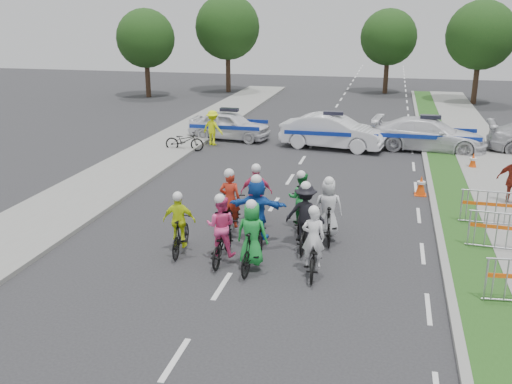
% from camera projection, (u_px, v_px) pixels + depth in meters
% --- Properties ---
extents(ground, '(90.00, 90.00, 0.00)m').
position_uv_depth(ground, '(222.00, 286.00, 13.19)').
color(ground, '#28282B').
rests_on(ground, ground).
extents(curb_right, '(0.20, 60.00, 0.12)m').
position_uv_depth(curb_right, '(438.00, 226.00, 16.68)').
color(curb_right, gray).
rests_on(curb_right, ground).
extents(grass_strip, '(1.20, 60.00, 0.11)m').
position_uv_depth(grass_strip, '(463.00, 228.00, 16.53)').
color(grass_strip, '#214917').
rests_on(grass_strip, ground).
extents(sidewalk_left, '(3.00, 60.00, 0.13)m').
position_uv_depth(sidewalk_left, '(80.00, 198.00, 19.23)').
color(sidewalk_left, gray).
rests_on(sidewalk_left, ground).
extents(rider_0, '(0.74, 1.77, 1.76)m').
position_uv_depth(rider_0, '(313.00, 251.00, 13.68)').
color(rider_0, black).
rests_on(rider_0, ground).
extents(rider_1, '(0.80, 1.77, 1.84)m').
position_uv_depth(rider_1, '(252.00, 242.00, 13.84)').
color(rider_1, black).
rests_on(rider_1, ground).
extents(rider_2, '(0.77, 1.80, 1.81)m').
position_uv_depth(rider_2, '(221.00, 236.00, 14.35)').
color(rider_2, black).
rests_on(rider_2, ground).
extents(rider_3, '(0.89, 1.67, 1.71)m').
position_uv_depth(rider_3, '(180.00, 229.00, 14.81)').
color(rider_3, black).
rests_on(rider_3, ground).
extents(rider_4, '(1.04, 1.84, 1.87)m').
position_uv_depth(rider_4, '(305.00, 222.00, 15.17)').
color(rider_4, black).
rests_on(rider_4, ground).
extents(rider_5, '(1.60, 1.91, 1.99)m').
position_uv_depth(rider_5, '(257.00, 215.00, 15.36)').
color(rider_5, black).
rests_on(rider_5, ground).
extents(rider_6, '(0.78, 1.92, 1.92)m').
position_uv_depth(rider_6, '(231.00, 211.00, 16.23)').
color(rider_6, black).
rests_on(rider_6, ground).
extents(rider_7, '(0.86, 1.83, 1.87)m').
position_uv_depth(rider_7, '(328.00, 216.00, 15.60)').
color(rider_7, black).
rests_on(rider_7, ground).
extents(rider_8, '(0.78, 1.78, 1.77)m').
position_uv_depth(rider_8, '(301.00, 207.00, 16.53)').
color(rider_8, black).
rests_on(rider_8, ground).
extents(rider_9, '(0.99, 1.83, 1.86)m').
position_uv_depth(rider_9, '(257.00, 200.00, 16.90)').
color(rider_9, black).
rests_on(rider_9, ground).
extents(police_car_0, '(4.23, 2.15, 1.38)m').
position_uv_depth(police_car_0, '(229.00, 125.00, 28.13)').
color(police_car_0, white).
rests_on(police_car_0, ground).
extents(police_car_1, '(4.92, 2.35, 1.56)m').
position_uv_depth(police_car_1, '(333.00, 132.00, 26.21)').
color(police_car_1, white).
rests_on(police_car_1, ground).
extents(police_car_2, '(5.25, 2.67, 1.46)m').
position_uv_depth(police_car_2, '(429.00, 135.00, 25.83)').
color(police_car_2, white).
rests_on(police_car_2, ground).
extents(marshal_hiviz, '(1.20, 0.91, 1.64)m').
position_uv_depth(marshal_hiviz, '(213.00, 128.00, 26.84)').
color(marshal_hiviz, '#E7FF0D').
rests_on(marshal_hiviz, ground).
extents(barrier_1, '(2.04, 0.67, 1.12)m').
position_uv_depth(barrier_1, '(508.00, 234.00, 14.78)').
color(barrier_1, '#A5A8AD').
rests_on(barrier_1, ground).
extents(barrier_2, '(2.01, 0.56, 1.12)m').
position_uv_depth(barrier_2, '(496.00, 210.00, 16.57)').
color(barrier_2, '#A5A8AD').
rests_on(barrier_2, ground).
extents(cone_0, '(0.40, 0.40, 0.70)m').
position_uv_depth(cone_0, '(421.00, 186.00, 19.61)').
color(cone_0, '#F24C0C').
rests_on(cone_0, ground).
extents(cone_1, '(0.40, 0.40, 0.70)m').
position_uv_depth(cone_1, '(473.00, 162.00, 22.73)').
color(cone_1, '#F24C0C').
rests_on(cone_1, ground).
extents(parked_bike, '(1.82, 0.77, 0.93)m').
position_uv_depth(parked_bike, '(184.00, 141.00, 25.81)').
color(parked_bike, black).
rests_on(parked_bike, ground).
extents(tree_0, '(4.20, 4.20, 6.30)m').
position_uv_depth(tree_0, '(145.00, 38.00, 40.95)').
color(tree_0, '#382619').
rests_on(tree_0, ground).
extents(tree_1, '(4.55, 4.55, 6.82)m').
position_uv_depth(tree_1, '(481.00, 35.00, 37.65)').
color(tree_1, '#382619').
rests_on(tree_1, ground).
extents(tree_3, '(4.90, 4.90, 7.35)m').
position_uv_depth(tree_3, '(228.00, 27.00, 43.35)').
color(tree_3, '#382619').
rests_on(tree_3, ground).
extents(tree_4, '(4.20, 4.20, 6.30)m').
position_uv_depth(tree_4, '(389.00, 37.00, 42.78)').
color(tree_4, '#382619').
rests_on(tree_4, ground).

